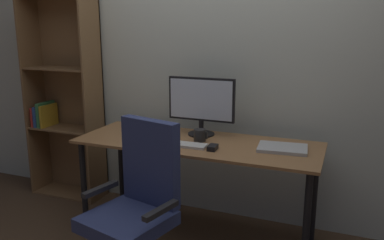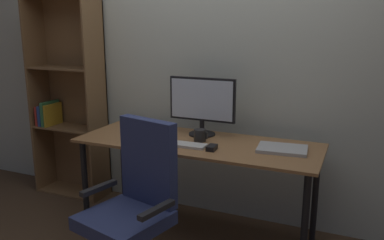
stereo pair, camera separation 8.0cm
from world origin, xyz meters
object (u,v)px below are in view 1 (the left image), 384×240
Objects in this scene: desk at (197,153)px; bookshelf at (64,100)px; monitor at (201,103)px; mouse at (213,148)px; coffee_mug at (200,135)px; laptop at (282,148)px; keyboard at (186,145)px; office_chair at (136,215)px.

desk is 0.96× the size of bookshelf.
mouse is at bearing -57.82° from monitor.
coffee_mug reaches higher than desk.
monitor is 0.45m from mouse.
mouse reaches higher than desk.
coffee_mug is at bearing 175.91° from laptop.
laptop is (0.63, 0.16, 0.00)m from keyboard.
bookshelf is (-2.01, 0.29, 0.14)m from laptop.
mouse is at bearing -16.34° from bookshelf.
coffee_mug is (0.02, 0.02, 0.13)m from desk.
keyboard is at bearing -18.09° from bookshelf.
office_chair reaches higher than keyboard.
monitor reaches higher than mouse.
monitor is (-0.04, 0.18, 0.33)m from desk.
coffee_mug reaches higher than keyboard.
monitor is 0.27m from coffee_mug.
keyboard is 0.20m from mouse.
bookshelf is at bearing 156.86° from office_chair.
coffee_mug reaches higher than laptop.
coffee_mug is (0.05, -0.16, -0.20)m from monitor.
keyboard is 0.91× the size of laptop.
mouse is 0.47m from laptop.
keyboard is at bearing -88.88° from monitor.
bookshelf is at bearing 167.27° from desk.
mouse is 0.67m from office_chair.
desk is 18.06× the size of mouse.
coffee_mug is at bearing 92.68° from office_chair.
keyboard is 0.29× the size of office_chair.
office_chair reaches higher than laptop.
monitor reaches higher than laptop.
desk is at bearing 177.41° from laptop.
monitor is at bearing 107.73° from coffee_mug.
laptop is (0.63, -0.15, -0.24)m from monitor.
office_chair reaches higher than mouse.
coffee_mug is 0.77m from office_chair.
laptop is 0.18× the size of bookshelf.
monitor is 5.01× the size of coffee_mug.
keyboard is at bearing 174.38° from mouse.
bookshelf is at bearing 168.02° from coffee_mug.
desk is 0.24m from mouse.
mouse is 0.94× the size of coffee_mug.
coffee_mug is at bearing -72.27° from monitor.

